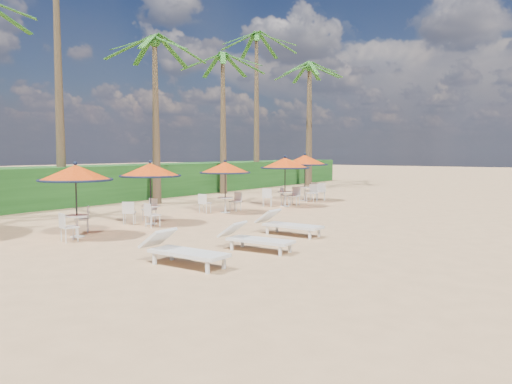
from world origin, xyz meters
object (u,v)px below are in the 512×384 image
at_px(station_2, 225,172).
at_px(station_4, 307,166).
at_px(lounger_mid, 253,238).
at_px(lounger_near, 181,249).
at_px(station_3, 285,169).
at_px(station_1, 149,178).
at_px(lounger_far, 287,223).
at_px(station_0, 76,180).

relative_size(station_2, station_4, 0.89).
bearing_deg(station_4, station_2, -92.77).
distance_m(station_4, lounger_mid, 13.26).
bearing_deg(lounger_near, station_3, 110.18).
bearing_deg(station_3, lounger_mid, -63.00).
distance_m(lounger_near, lounger_mid, 2.28).
relative_size(station_1, lounger_mid, 1.09).
height_order(station_4, lounger_far, station_4).
bearing_deg(station_3, station_0, -93.76).
bearing_deg(station_2, lounger_near, -57.58).
bearing_deg(lounger_far, lounger_mid, -76.38).
height_order(station_0, lounger_far, station_0).
distance_m(station_2, lounger_near, 9.61).
height_order(lounger_near, lounger_far, lounger_near).
distance_m(station_1, station_4, 10.34).
relative_size(station_0, lounger_mid, 1.10).
relative_size(lounger_mid, lounger_far, 0.96).
relative_size(station_0, station_2, 1.02).
height_order(station_1, station_4, station_4).
bearing_deg(lounger_far, station_2, 147.71).
distance_m(station_3, lounger_near, 12.34).
distance_m(station_3, lounger_far, 8.01).
xyz_separation_m(station_1, station_3, (0.89, 7.44, 0.10)).
xyz_separation_m(station_0, station_1, (-0.20, 3.06, -0.08)).
relative_size(station_1, station_3, 0.94).
bearing_deg(station_4, station_1, -92.37).
bearing_deg(station_4, lounger_far, -64.30).
height_order(station_3, station_4, station_4).
xyz_separation_m(station_3, lounger_mid, (4.70, -9.23, -1.37)).
height_order(station_4, lounger_mid, station_4).
xyz_separation_m(station_2, lounger_mid, (5.47, -5.80, -1.32)).
relative_size(station_4, lounger_far, 1.16).
xyz_separation_m(station_0, lounger_far, (4.84, 3.78, -1.33)).
bearing_deg(station_1, station_4, 87.63).
xyz_separation_m(station_2, station_4, (0.31, 6.33, 0.12)).
bearing_deg(station_0, station_2, 90.67).
distance_m(station_0, station_4, 13.39).
bearing_deg(lounger_mid, station_4, 109.62).
bearing_deg(station_3, lounger_near, -69.30).
relative_size(station_0, station_3, 0.95).
bearing_deg(lounger_far, station_4, 117.05).
bearing_deg(station_3, station_1, -96.85).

